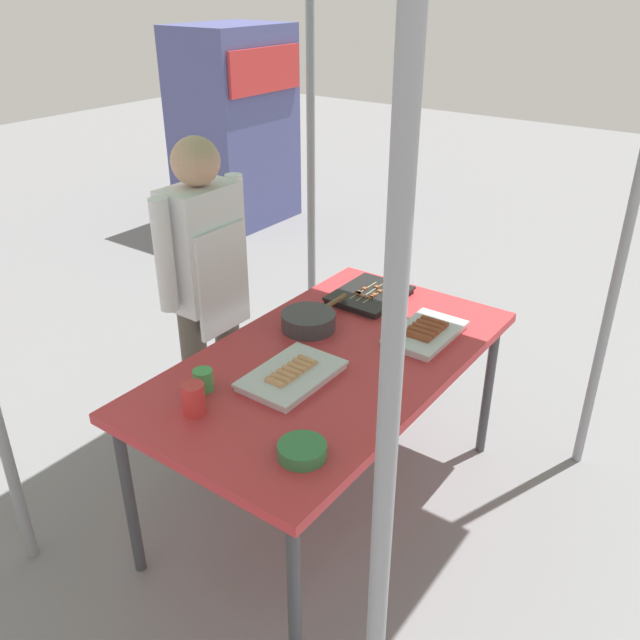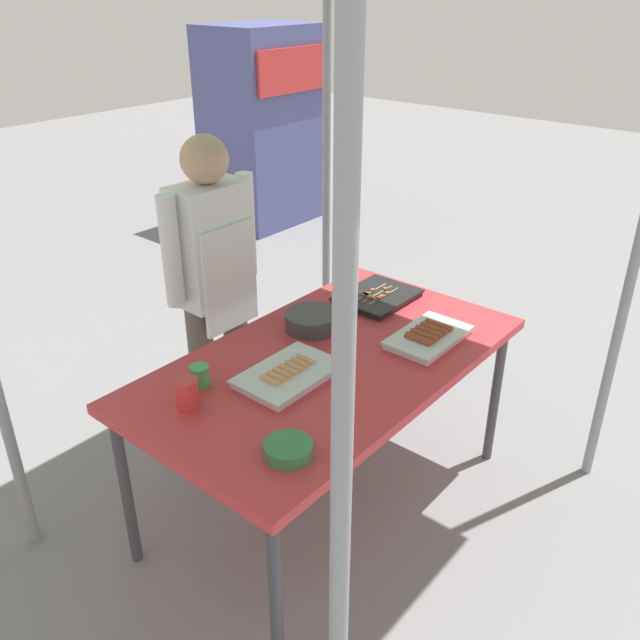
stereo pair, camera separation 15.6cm
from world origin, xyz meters
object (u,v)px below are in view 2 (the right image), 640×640
(tray_grilled_sausages, at_px, (289,374))
(tray_meat_skewers, at_px, (377,297))
(tray_pork_links, at_px, (429,336))
(cooking_wok, at_px, (312,320))
(drink_cup_by_wok, at_px, (187,394))
(vendor_woman, at_px, (214,274))
(stall_table, at_px, (330,369))
(neighbor_stall_right, at_px, (264,126))
(condiment_bowl, at_px, (288,450))
(drink_cup_near_edge, at_px, (200,376))

(tray_grilled_sausages, xyz_separation_m, tray_meat_skewers, (0.76, 0.14, -0.00))
(tray_meat_skewers, xyz_separation_m, tray_pork_links, (-0.18, -0.39, 0.00))
(cooking_wok, xyz_separation_m, drink_cup_by_wok, (-0.72, -0.05, 0.02))
(tray_meat_skewers, height_order, vendor_woman, vendor_woman)
(stall_table, xyz_separation_m, tray_grilled_sausages, (-0.22, 0.02, 0.07))
(tray_meat_skewers, relative_size, neighbor_stall_right, 0.21)
(stall_table, height_order, tray_grilled_sausages, tray_grilled_sausages)
(condiment_bowl, bearing_deg, tray_meat_skewers, 22.00)
(condiment_bowl, xyz_separation_m, vendor_woman, (0.61, 1.00, 0.11))
(tray_grilled_sausages, distance_m, tray_meat_skewers, 0.78)
(tray_grilled_sausages, bearing_deg, cooking_wok, 27.98)
(drink_cup_near_edge, xyz_separation_m, neighbor_stall_right, (3.11, 2.70, 0.08))
(drink_cup_near_edge, xyz_separation_m, drink_cup_by_wok, (-0.12, -0.08, 0.02))
(tray_pork_links, xyz_separation_m, drink_cup_near_edge, (-0.82, 0.46, 0.02))
(tray_meat_skewers, bearing_deg, tray_pork_links, -115.04)
(cooking_wok, distance_m, drink_cup_near_edge, 0.60)
(vendor_woman, bearing_deg, drink_cup_by_wok, 41.41)
(drink_cup_by_wok, bearing_deg, drink_cup_near_edge, 32.40)
(neighbor_stall_right, bearing_deg, stall_table, -132.11)
(stall_table, height_order, neighbor_stall_right, neighbor_stall_right)
(tray_grilled_sausages, height_order, neighbor_stall_right, neighbor_stall_right)
(condiment_bowl, distance_m, drink_cup_by_wok, 0.44)
(condiment_bowl, distance_m, neighbor_stall_right, 4.54)
(cooking_wok, relative_size, drink_cup_by_wok, 3.45)
(cooking_wok, height_order, vendor_woman, vendor_woman)
(tray_grilled_sausages, relative_size, drink_cup_near_edge, 4.77)
(cooking_wok, relative_size, vendor_woman, 0.26)
(condiment_bowl, relative_size, drink_cup_near_edge, 1.93)
(tray_grilled_sausages, relative_size, tray_meat_skewers, 1.07)
(tray_grilled_sausages, height_order, vendor_woman, vendor_woman)
(tray_grilled_sausages, height_order, tray_pork_links, tray_pork_links)
(tray_grilled_sausages, height_order, tray_meat_skewers, tray_grilled_sausages)
(drink_cup_near_edge, bearing_deg, stall_table, -27.48)
(drink_cup_near_edge, relative_size, drink_cup_by_wok, 0.71)
(drink_cup_near_edge, bearing_deg, drink_cup_by_wok, -147.60)
(tray_grilled_sausages, distance_m, vendor_woman, 0.76)
(neighbor_stall_right, bearing_deg, drink_cup_by_wok, -139.37)
(vendor_woman, bearing_deg, tray_grilled_sausages, 68.72)
(tray_grilled_sausages, xyz_separation_m, vendor_woman, (0.27, 0.70, 0.12))
(stall_table, bearing_deg, tray_grilled_sausages, 174.27)
(stall_table, distance_m, cooking_wok, 0.27)
(tray_grilled_sausages, distance_m, neighbor_stall_right, 4.09)
(stall_table, height_order, cooking_wok, cooking_wok)
(tray_pork_links, height_order, cooking_wok, cooking_wok)
(tray_pork_links, relative_size, cooking_wok, 0.94)
(drink_cup_by_wok, height_order, vendor_woman, vendor_woman)
(condiment_bowl, bearing_deg, drink_cup_near_edge, 80.03)
(drink_cup_near_edge, distance_m, drink_cup_by_wok, 0.14)
(drink_cup_by_wok, distance_m, neighbor_stall_right, 4.26)
(cooking_wok, xyz_separation_m, drink_cup_near_edge, (-0.60, 0.03, 0.00))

